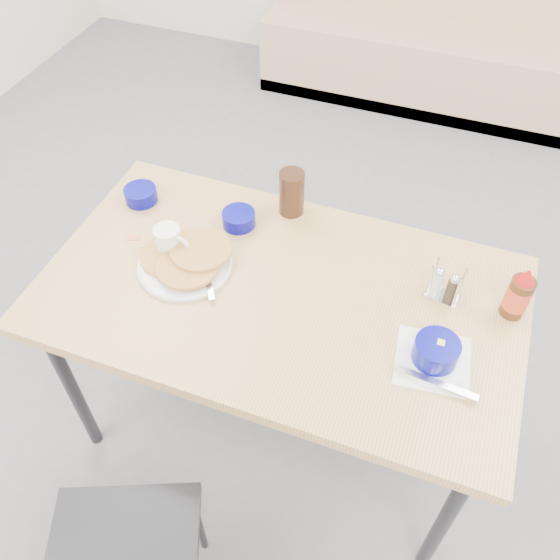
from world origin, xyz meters
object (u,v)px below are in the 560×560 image
(booth_bench, at_px, (424,39))
(coffee_mug, at_px, (169,240))
(amber_tumbler, at_px, (292,193))
(syrup_bottle, at_px, (519,295))
(condiment_caddy, at_px, (444,286))
(butter_bowl, at_px, (239,219))
(dining_table, at_px, (280,304))
(creamer_bowl, at_px, (141,195))
(grits_setting, at_px, (435,354))
(pancake_plate, at_px, (186,261))

(booth_bench, bearing_deg, coffee_mug, -98.45)
(booth_bench, relative_size, amber_tumbler, 12.33)
(coffee_mug, distance_m, syrup_bottle, 1.02)
(condiment_caddy, bearing_deg, booth_bench, 111.85)
(butter_bowl, relative_size, condiment_caddy, 0.91)
(dining_table, height_order, creamer_bowl, creamer_bowl)
(dining_table, distance_m, butter_bowl, 0.32)
(coffee_mug, bearing_deg, creamer_bowl, 138.41)
(grits_setting, xyz_separation_m, condiment_caddy, (-0.02, 0.24, 0.01))
(pancake_plate, distance_m, syrup_bottle, 0.95)
(booth_bench, relative_size, syrup_bottle, 10.74)
(dining_table, bearing_deg, creamer_bowl, 159.53)
(booth_bench, bearing_deg, creamer_bowl, -103.93)
(amber_tumbler, bearing_deg, pancake_plate, -121.89)
(dining_table, distance_m, condiment_caddy, 0.48)
(coffee_mug, xyz_separation_m, amber_tumbler, (0.29, 0.31, 0.03))
(syrup_bottle, bearing_deg, coffee_mug, -173.35)
(dining_table, height_order, coffee_mug, coffee_mug)
(booth_bench, height_order, butter_bowl, booth_bench)
(dining_table, xyz_separation_m, butter_bowl, (-0.22, 0.22, 0.09))
(amber_tumbler, height_order, condiment_caddy, amber_tumbler)
(pancake_plate, bearing_deg, coffee_mug, 151.95)
(dining_table, relative_size, grits_setting, 5.93)
(dining_table, height_order, grits_setting, grits_setting)
(booth_bench, distance_m, syrup_bottle, 2.51)
(amber_tumbler, bearing_deg, condiment_caddy, -20.19)
(grits_setting, bearing_deg, coffee_mug, 171.48)
(coffee_mug, distance_m, grits_setting, 0.85)
(grits_setting, bearing_deg, booth_bench, 100.03)
(dining_table, xyz_separation_m, grits_setting, (0.46, -0.09, 0.10))
(booth_bench, height_order, pancake_plate, booth_bench)
(butter_bowl, distance_m, condiment_caddy, 0.67)
(butter_bowl, bearing_deg, booth_bench, 84.51)
(amber_tumbler, height_order, syrup_bottle, syrup_bottle)
(condiment_caddy, bearing_deg, pancake_plate, -157.43)
(pancake_plate, distance_m, coffee_mug, 0.08)
(pancake_plate, xyz_separation_m, grits_setting, (0.76, -0.09, 0.01))
(condiment_caddy, relative_size, syrup_bottle, 0.66)
(dining_table, distance_m, creamer_bowl, 0.62)
(creamer_bowl, xyz_separation_m, condiment_caddy, (1.02, -0.07, 0.02))
(coffee_mug, distance_m, butter_bowl, 0.24)
(amber_tumbler, bearing_deg, creamer_bowl, -165.65)
(booth_bench, height_order, condiment_caddy, booth_bench)
(amber_tumbler, distance_m, syrup_bottle, 0.75)
(creamer_bowl, height_order, butter_bowl, same)
(booth_bench, relative_size, condiment_caddy, 16.25)
(syrup_bottle, bearing_deg, booth_bench, 105.04)
(dining_table, bearing_deg, grits_setting, -11.15)
(booth_bench, xyz_separation_m, pancake_plate, (-0.30, -2.54, 0.43))
(pancake_plate, xyz_separation_m, butter_bowl, (0.08, 0.22, 0.00))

